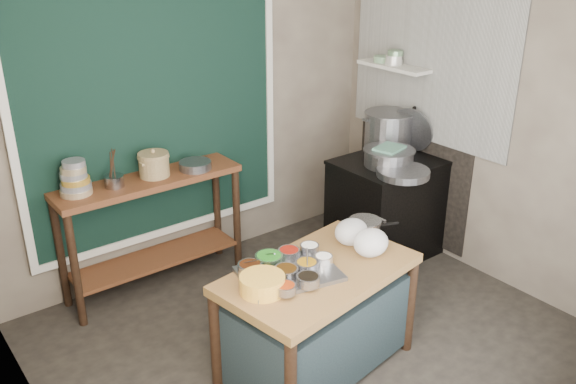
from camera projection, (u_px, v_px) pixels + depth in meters
floor at (308, 336)px, 4.40m from camera, size 3.50×3.00×0.02m
back_wall at (193, 103)px, 4.94m from camera, size 3.50×0.02×2.80m
left_wall at (21, 229)px, 2.86m from camera, size 0.02×3.00×2.80m
right_wall at (482, 107)px, 4.82m from camera, size 0.02×3.00×2.80m
curtain_panel at (156, 117)px, 4.74m from camera, size 2.10×0.02×1.90m
curtain_frame at (157, 118)px, 4.73m from camera, size 2.22×0.03×2.02m
tile_panel at (432, 40)px, 5.03m from camera, size 0.02×1.70×1.70m
soot_patch at (412, 167)px, 5.56m from camera, size 0.01×1.30×1.30m
wall_shelf at (394, 66)px, 5.29m from camera, size 0.22×0.70×0.03m
prep_table at (317, 320)px, 3.93m from camera, size 1.34×0.90×0.75m
back_counter at (153, 233)px, 4.83m from camera, size 1.45×0.40×0.95m
stove_block at (388, 209)px, 5.38m from camera, size 0.90×0.68×0.85m
stove_top at (391, 162)px, 5.21m from camera, size 0.92×0.69×0.03m
condiment_tray at (289, 274)px, 3.71m from camera, size 0.66×0.53×0.03m
condiment_bowls at (284, 268)px, 3.69m from camera, size 0.63×0.48×0.07m
yellow_basin at (262, 284)px, 3.53m from camera, size 0.33×0.33×0.10m
saucepan at (365, 228)px, 4.17m from camera, size 0.30×0.30×0.13m
plastic_bag_a at (371, 243)px, 3.91m from camera, size 0.28×0.25×0.18m
plastic_bag_b at (351, 232)px, 4.06m from camera, size 0.29×0.27×0.18m
bowl_stack at (75, 179)px, 4.32m from camera, size 0.23×0.23×0.26m
utensil_cup at (114, 181)px, 4.47m from camera, size 0.18×0.18×0.09m
ceramic_crock at (154, 166)px, 4.65m from camera, size 0.33×0.33×0.17m
wide_bowl at (195, 165)px, 4.80m from camera, size 0.34×0.34×0.06m
stock_pot at (388, 131)px, 5.39m from camera, size 0.57×0.57×0.35m
pot_lid at (411, 130)px, 5.33m from camera, size 0.19×0.42×0.41m
steamer at (389, 157)px, 5.06m from camera, size 0.55×0.55×0.14m
green_cloth at (390, 148)px, 5.03m from camera, size 0.29×0.25×0.02m
shallow_pan at (403, 173)px, 4.86m from camera, size 0.53×0.53×0.06m
shelf_bowl_stack at (394, 58)px, 5.26m from camera, size 0.15×0.15×0.12m
shelf_bowl_green at (382, 59)px, 5.38m from camera, size 0.19×0.19×0.05m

